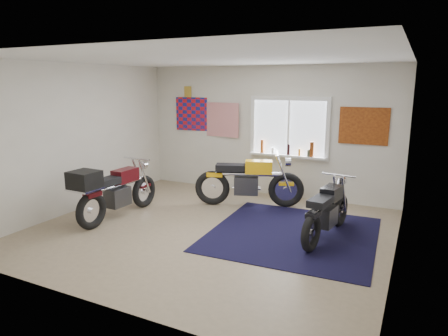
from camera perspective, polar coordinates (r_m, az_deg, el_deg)
The scene contains 10 objects.
ground at distance 6.57m, azimuth -1.94°, elevation -8.84°, with size 5.50×5.50×0.00m, color #9E896B.
room_shell at distance 6.18m, azimuth -2.05°, elevation 5.53°, with size 5.50×5.50×5.50m.
navy_rug at distance 6.49m, azimuth 9.78°, elevation -9.23°, with size 2.50×2.60×0.01m, color black.
window_assembly at distance 8.29m, azimuth 9.23°, elevation 5.15°, with size 1.66×0.17×1.26m.
oil_bottles at distance 8.23m, azimuth 9.95°, elevation 2.62°, with size 1.14×0.09×0.30m.
flag_display at distance 9.24m, azimuth -5.19°, elevation 10.81°, with size 1.60×0.10×1.17m.
triumph_poster at distance 7.98m, azimuth 19.34°, elevation 5.68°, with size 0.90×0.03×0.70m, color #A54C14.
yellow_triumph at distance 7.71m, azimuth 3.52°, elevation -2.05°, with size 2.02×0.92×1.06m.
black_chrome_bike at distance 6.33m, azimuth 14.47°, elevation -6.17°, with size 0.55×1.80×0.92m.
maroon_tourer at distance 7.16m, azimuth -15.61°, elevation -3.16°, with size 0.59×1.96×1.00m.
Camera 1 is at (2.92, -5.40, 2.34)m, focal length 32.00 mm.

